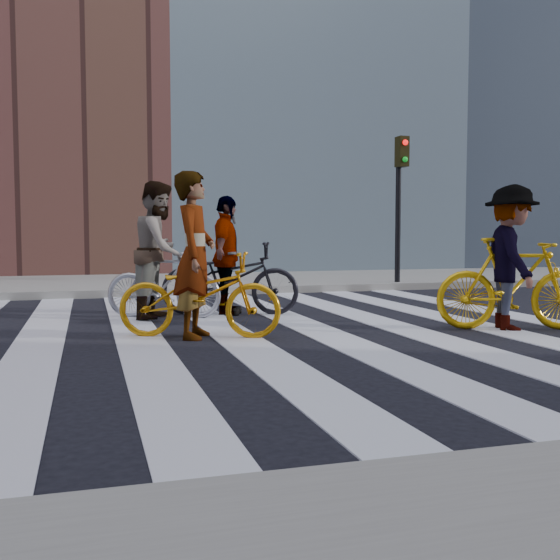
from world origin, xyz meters
name	(u,v)px	position (x,y,z in m)	size (l,w,h in m)	color
ground	(273,332)	(0.00, 0.00, 0.00)	(100.00, 100.00, 0.00)	black
sidewalk_far	(186,283)	(0.00, 7.50, 0.07)	(100.00, 5.00, 0.15)	gray
zebra_crosswalk	(273,331)	(0.00, 0.00, 0.01)	(8.25, 10.00, 0.01)	silver
traffic_signal	(400,185)	(4.40, 5.32, 2.28)	(0.22, 0.42, 3.33)	black
bike_yellow_left	(199,295)	(-0.96, -0.21, 0.50)	(0.67, 1.92, 1.01)	orange
bike_silver_mid	(163,283)	(-1.16, 1.72, 0.51)	(0.48, 1.70, 1.02)	#BABBC5
bike_yellow_right	(514,284)	(2.97, -0.69, 0.59)	(0.55, 1.95, 1.17)	#F0B10D
bike_dark_rear	(230,278)	(-0.16, 1.88, 0.55)	(0.73, 2.09, 1.10)	black
rider_left	(195,255)	(-1.01, -0.21, 0.97)	(0.71, 0.46, 1.94)	slate
rider_mid	(160,250)	(-1.21, 1.72, 0.98)	(0.96, 0.74, 1.97)	slate
rider_right	(511,258)	(2.92, -0.69, 0.92)	(1.18, 0.68, 1.83)	slate
rider_rear	(226,255)	(-0.21, 1.88, 0.89)	(1.05, 0.44, 1.79)	slate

